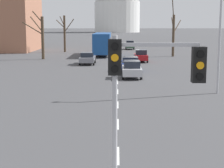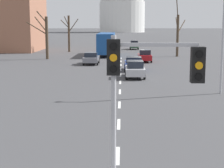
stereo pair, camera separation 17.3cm
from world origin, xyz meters
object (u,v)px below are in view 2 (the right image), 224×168
traffic_signal_centre_tall (143,77)px  sedan_far_left (113,46)px  city_bus (106,42)px  sedan_mid_centre (134,64)px  street_lamp_right (220,16)px  sedan_near_right (145,56)px  sedan_near_left (91,58)px  sedan_distant_centre (134,45)px  sedan_far_right (135,69)px

traffic_signal_centre_tall → sedan_far_left: traffic_signal_centre_tall is taller
sedan_far_left → city_bus: size_ratio=0.40×
sedan_mid_centre → traffic_signal_centre_tall: bearing=-91.2°
street_lamp_right → sedan_near_right: (-3.80, 22.43, -4.69)m
traffic_signal_centre_tall → sedan_mid_centre: 29.97m
street_lamp_right → sedan_far_left: bearing=101.2°
sedan_near_left → sedan_distant_centre: (6.14, 27.16, 0.10)m
sedan_mid_centre → sedan_far_right: bearing=-90.3°
sedan_near_left → sedan_far_left: (2.07, 23.44, 0.02)m
street_lamp_right → sedan_far_right: bearing=125.1°
traffic_signal_centre_tall → sedan_near_right: size_ratio=1.18×
sedan_mid_centre → city_bus: size_ratio=0.36×
sedan_far_left → city_bus: 10.49m
sedan_far_left → sedan_distant_centre: sedan_distant_centre is taller
sedan_far_right → city_bus: size_ratio=0.39×
sedan_far_left → sedan_far_right: (2.93, -34.89, 0.01)m
traffic_signal_centre_tall → sedan_distant_centre: 63.24m
sedan_near_right → sedan_mid_centre: sedan_near_right is taller
sedan_near_right → sedan_distant_centre: (-0.63, 24.10, 0.07)m
sedan_near_left → sedan_distant_centre: sedan_distant_centre is taller
sedan_near_left → sedan_far_left: sedan_far_left is taller
city_bus → traffic_signal_centre_tall: bearing=-86.4°
sedan_near_left → sedan_near_right: sedan_near_right is taller
sedan_near_right → street_lamp_right: bearing=-80.4°
sedan_near_right → sedan_distant_centre: size_ratio=1.04×
sedan_far_right → sedan_distant_centre: bearing=88.3°
traffic_signal_centre_tall → sedan_near_left: 36.37m
sedan_near_left → city_bus: size_ratio=0.39×
sedan_near_right → sedan_mid_centre: size_ratio=1.01×
traffic_signal_centre_tall → city_bus: bearing=93.6°
street_lamp_right → sedan_distant_centre: size_ratio=2.39×
sedan_near_left → street_lamp_right: bearing=-61.4°
sedan_distant_centre → city_bus: size_ratio=0.35×
traffic_signal_centre_tall → sedan_mid_centre: traffic_signal_centre_tall is taller
sedan_far_right → sedan_distant_centre: sedan_distant_centre is taller
sedan_mid_centre → sedan_distant_centre: size_ratio=1.02×
sedan_far_left → sedan_near_right: bearing=-77.0°
street_lamp_right → sedan_near_right: 23.23m
street_lamp_right → city_bus: size_ratio=0.84×
sedan_near_left → city_bus: (1.33, 13.05, 1.28)m
sedan_distant_centre → city_bus: city_bus is taller
traffic_signal_centre_tall → sedan_mid_centre: (0.64, 29.84, -2.79)m
sedan_far_left → sedan_near_left: bearing=-95.1°
sedan_distant_centre → sedan_far_left: bearing=-137.6°
street_lamp_right → city_bus: bearing=105.9°
street_lamp_right → sedan_mid_centre: street_lamp_right is taller
sedan_near_right → city_bus: size_ratio=0.37×
sedan_near_right → sedan_far_left: sedan_near_right is taller
sedan_mid_centre → city_bus: bearing=100.9°
sedan_near_left → sedan_distant_centre: size_ratio=1.11×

